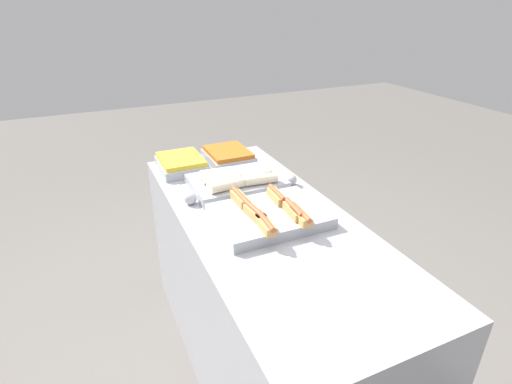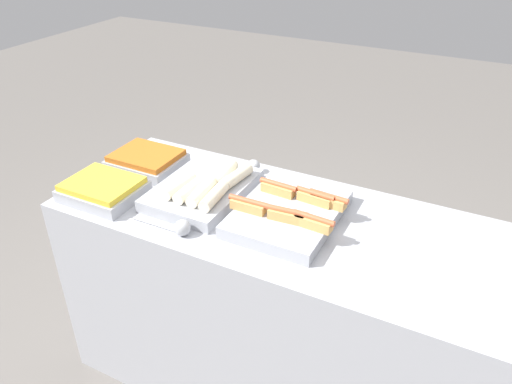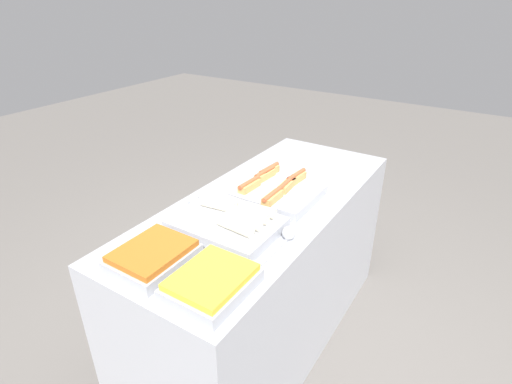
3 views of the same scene
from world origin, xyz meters
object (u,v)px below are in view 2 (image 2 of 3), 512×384
Objects in this scene: tray_hotdogs at (290,212)px; tray_side_back at (147,161)px; tray_wraps at (204,189)px; serving_spoon_far at (251,166)px; tray_side_front at (103,189)px; serving_spoon_near at (180,228)px.

tray_side_back is (-0.73, 0.09, 0.00)m from tray_hotdogs.
tray_wraps reaches higher than serving_spoon_far.
tray_wraps is 0.41m from tray_side_front.
serving_spoon_near is at bearing -9.51° from tray_side_front.
tray_wraps is at bearing -14.58° from tray_side_back.
tray_hotdogs is at bearing 1.16° from tray_wraps.
tray_wraps is at bearing 102.93° from serving_spoon_near.
tray_wraps is 1.53× the size of tray_side_back.
tray_side_front is 0.42m from serving_spoon_near.
tray_wraps is at bearing -178.84° from tray_hotdogs.
tray_side_back is at bearing 140.02° from serving_spoon_near.
serving_spoon_near is at bearing -90.94° from serving_spoon_far.
serving_spoon_far is at bearing 138.66° from tray_hotdogs.
serving_spoon_near is at bearing -77.07° from tray_wraps.
tray_hotdogs reaches higher than serving_spoon_near.
tray_side_back is (0.00, 0.28, 0.00)m from tray_side_front.
tray_wraps is at bearing -103.98° from serving_spoon_far.
tray_hotdogs is 0.75m from tray_side_front.
tray_wraps is 0.37m from tray_side_back.
serving_spoon_near is 0.92× the size of serving_spoon_far.
tray_side_back is at bearing -157.26° from serving_spoon_far.
serving_spoon_far is (0.07, 0.27, -0.01)m from tray_wraps.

